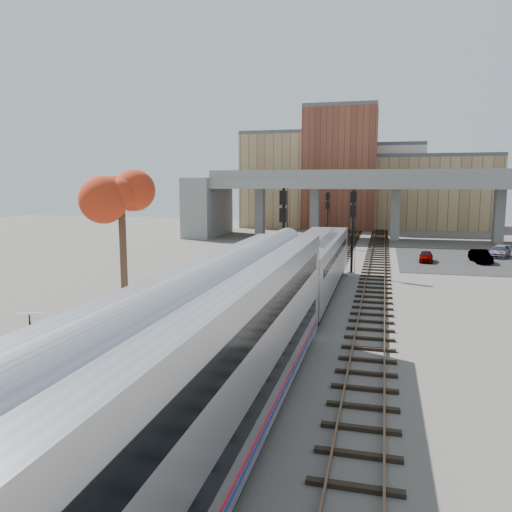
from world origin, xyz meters
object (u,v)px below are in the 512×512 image
at_px(coach, 197,378).
at_px(signal_mast_far, 327,220).
at_px(car_a, 426,256).
at_px(car_c, 500,251).
at_px(signal_mast_mid, 352,233).
at_px(signal_mast_near, 283,242).
at_px(locomotive, 315,263).
at_px(tree, 121,199).
at_px(car_b, 481,256).

bearing_deg(coach, signal_mast_far, 92.45).
distance_m(car_a, car_c, 9.43).
height_order(signal_mast_mid, car_c, signal_mast_mid).
height_order(signal_mast_far, car_c, signal_mast_far).
height_order(signal_mast_near, signal_mast_far, signal_mast_near).
xyz_separation_m(locomotive, tree, (-11.05, -6.50, 4.49)).
relative_size(signal_mast_near, car_c, 1.81).
bearing_deg(signal_mast_far, signal_mast_near, -90.00).
bearing_deg(car_c, signal_mast_far, -169.41).
bearing_deg(signal_mast_near, car_b, 50.10).
height_order(signal_mast_mid, tree, tree).
distance_m(coach, car_a, 40.97).
xyz_separation_m(signal_mast_far, tree, (-8.95, -33.00, 3.47)).
relative_size(car_a, car_c, 0.78).
distance_m(coach, tree, 19.93).
height_order(locomotive, signal_mast_mid, signal_mast_mid).
height_order(locomotive, car_b, locomotive).
xyz_separation_m(signal_mast_near, signal_mast_far, (0.00, 27.35, -0.45)).
bearing_deg(tree, coach, -55.56).
relative_size(coach, signal_mast_near, 3.38).
xyz_separation_m(tree, car_a, (19.73, 23.86, -6.18)).
relative_size(locomotive, tree, 2.09).
distance_m(signal_mast_near, signal_mast_far, 27.35).
height_order(signal_mast_near, tree, tree).
relative_size(signal_mast_mid, car_c, 1.76).
distance_m(signal_mast_far, car_b, 18.14).
height_order(signal_mast_far, tree, tree).
bearing_deg(car_a, signal_mast_far, 144.43).
distance_m(signal_mast_mid, tree, 19.70).
distance_m(signal_mast_mid, car_c, 20.89).
xyz_separation_m(signal_mast_mid, tree, (-13.05, -14.42, 3.15)).
xyz_separation_m(tree, car_c, (27.51, 29.20, -6.13)).
xyz_separation_m(car_b, car_c, (2.66, 4.52, -0.03)).
relative_size(coach, car_a, 7.80).
height_order(car_a, car_c, car_c).
height_order(coach, signal_mast_far, signal_mast_far).
bearing_deg(signal_mast_far, coach, -87.55).
distance_m(tree, car_c, 40.58).
relative_size(coach, signal_mast_mid, 3.46).
distance_m(coach, signal_mast_near, 21.89).
bearing_deg(locomotive, signal_mast_near, -158.15).
distance_m(locomotive, car_c, 28.09).
xyz_separation_m(coach, car_c, (16.46, 45.31, -2.16)).
distance_m(locomotive, signal_mast_near, 2.69).
bearing_deg(car_a, coach, -97.54).
height_order(signal_mast_near, signal_mast_mid, signal_mast_near).
bearing_deg(locomotive, coach, -90.00).
bearing_deg(signal_mast_far, car_a, -40.28).
distance_m(signal_mast_mid, signal_mast_far, 19.03).
xyz_separation_m(coach, signal_mast_mid, (2.00, 30.53, 0.82)).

